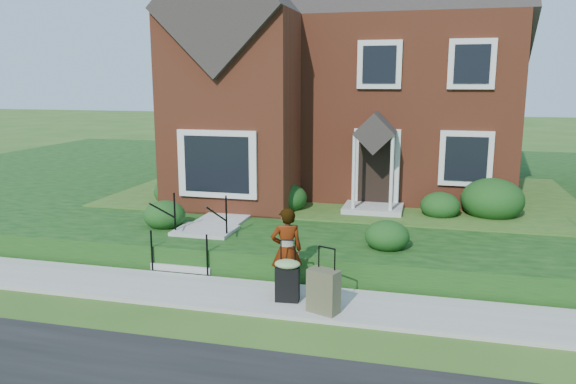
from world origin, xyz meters
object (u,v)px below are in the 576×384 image
(suitcase_black, at_px, (287,278))
(suitcase_olive, at_px, (324,291))
(front_steps, at_px, (198,242))
(woman, at_px, (287,250))

(suitcase_black, distance_m, suitcase_olive, 0.84)
(suitcase_olive, bearing_deg, front_steps, 166.97)
(woman, bearing_deg, suitcase_black, 83.73)
(woman, distance_m, suitcase_olive, 1.28)
(woman, relative_size, suitcase_black, 1.44)
(front_steps, bearing_deg, suitcase_olive, -33.97)
(suitcase_black, xyz_separation_m, suitcase_olive, (0.76, -0.35, -0.06))
(suitcase_black, bearing_deg, woman, 100.97)
(front_steps, bearing_deg, woman, -30.72)
(woman, height_order, suitcase_black, woman)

